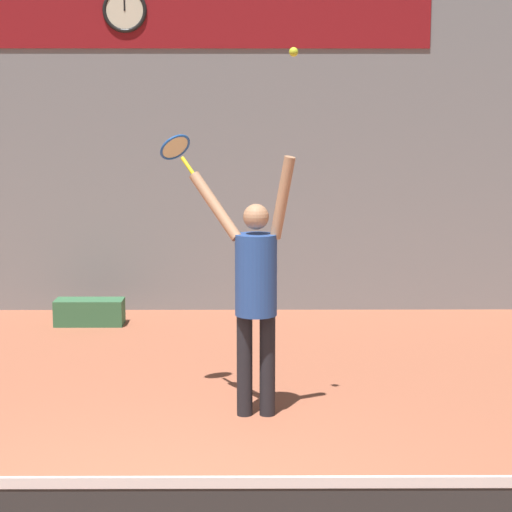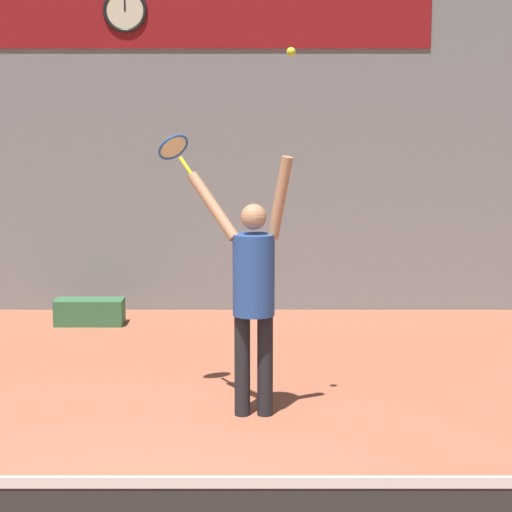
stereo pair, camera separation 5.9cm
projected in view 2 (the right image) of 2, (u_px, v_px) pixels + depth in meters
back_wall at (196, 111)px, 11.41m from camera, size 18.00×0.10×5.00m
sponsor_banner at (195, 10)px, 11.16m from camera, size 5.77×0.02×0.90m
scoreboard_clock at (127, 10)px, 11.15m from camera, size 0.54×0.05×0.54m
tennis_player at (255, 285)px, 7.54m from camera, size 0.90×0.52×2.15m
tennis_racket at (177, 149)px, 7.84m from camera, size 0.36×0.38×0.35m
tennis_ball at (294, 52)px, 7.16m from camera, size 0.07×0.07×0.07m
equipment_bag at (92, 312)px, 10.93m from camera, size 0.80×0.33×0.30m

